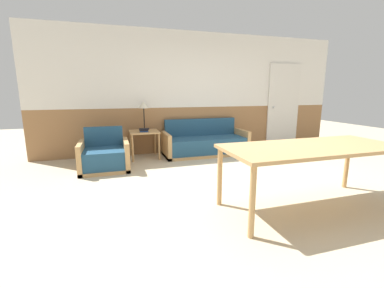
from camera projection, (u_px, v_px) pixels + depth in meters
ground_plane at (254, 188)px, 3.76m from camera, size 16.00×16.00×0.00m
wall_back at (198, 93)px, 5.95m from camera, size 7.20×0.06×2.70m
couch at (205, 144)px, 5.76m from camera, size 1.86×0.78×0.77m
armchair at (105, 157)px, 4.62m from camera, size 0.85×0.77×0.74m
side_table at (144, 135)px, 5.39m from camera, size 0.60×0.60×0.58m
table_lamp at (144, 107)px, 5.38m from camera, size 0.23×0.23×0.61m
book_stack at (144, 130)px, 5.26m from camera, size 0.20×0.13×0.07m
dining_table at (312, 151)px, 3.00m from camera, size 2.12×0.89×0.77m
entry_door at (283, 105)px, 6.63m from camera, size 0.90×0.09×2.08m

